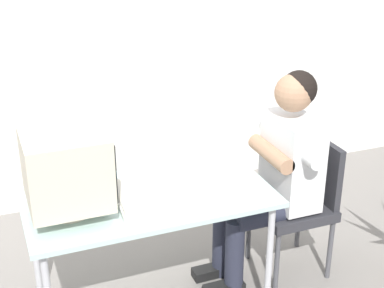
{
  "coord_description": "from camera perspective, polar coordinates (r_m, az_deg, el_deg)",
  "views": [
    {
      "loc": [
        -0.74,
        -2.51,
        2.15
      ],
      "look_at": [
        0.24,
        0.0,
        0.96
      ],
      "focal_mm": 53.6,
      "sensor_mm": 36.0,
      "label": 1
    }
  ],
  "objects": [
    {
      "name": "desk",
      "position": [
        3.01,
        -4.32,
        -6.1
      ],
      "size": [
        1.28,
        0.67,
        0.71
      ],
      "color": "#B7B7BC",
      "rests_on": "ground_plane"
    },
    {
      "name": "crt_monitor",
      "position": [
        2.76,
        -12.35,
        -2.36
      ],
      "size": [
        0.39,
        0.4,
        0.43
      ],
      "color": "beige",
      "rests_on": "desk"
    },
    {
      "name": "keyboard",
      "position": [
        2.94,
        -6.05,
        -5.28
      ],
      "size": [
        0.19,
        0.42,
        0.03
      ],
      "color": "silver",
      "rests_on": "desk"
    },
    {
      "name": "office_chair",
      "position": [
        3.49,
        10.75,
        -5.29
      ],
      "size": [
        0.42,
        0.42,
        0.84
      ],
      "color": "#4C4C51",
      "rests_on": "ground_plane"
    },
    {
      "name": "person_seated",
      "position": [
        3.3,
        8.42,
        -2.5
      ],
      "size": [
        0.68,
        0.58,
        1.27
      ],
      "color": "silver",
      "rests_on": "ground_plane"
    }
  ]
}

